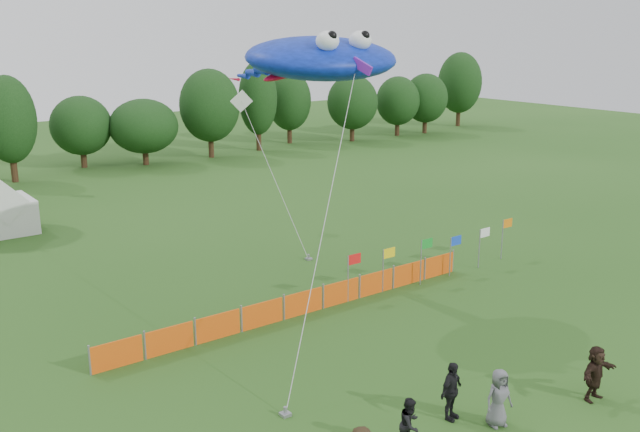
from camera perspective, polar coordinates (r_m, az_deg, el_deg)
ground at (r=22.63m, az=9.51°, el=-16.06°), size 160.00×160.00×0.00m
treeline at (r=60.68m, az=-21.44°, el=6.89°), size 104.57×8.78×8.36m
barrier_fence at (r=29.72m, az=-1.36°, el=-6.97°), size 17.90×0.06×1.00m
flag_row at (r=33.92m, az=9.27°, el=-2.76°), size 10.73×0.45×2.15m
spectator_b at (r=20.90m, az=7.22°, el=-16.22°), size 0.95×0.85×1.61m
spectator_d at (r=22.47m, az=10.46°, el=-13.62°), size 1.17×0.70×1.86m
spectator_e at (r=22.47m, az=14.10°, el=-13.92°), size 0.99×0.76×1.81m
spectator_f at (r=24.77m, az=21.17°, el=-11.65°), size 1.72×0.60×1.83m
stingray_kite at (r=29.94m, az=-0.30°, el=12.50°), size 10.62×16.08×11.51m
small_kite_white at (r=41.16m, az=-5.13°, el=6.43°), size 2.18×8.93×8.00m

